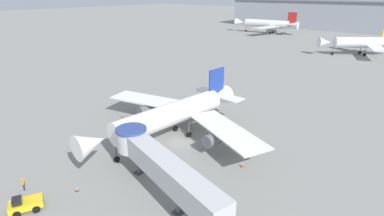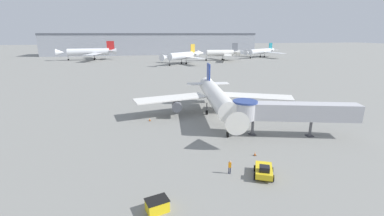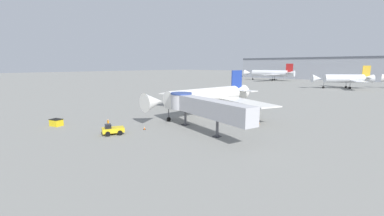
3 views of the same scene
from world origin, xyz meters
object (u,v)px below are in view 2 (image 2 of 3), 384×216
(traffic_cone_starboard_wing, at_px, (276,113))
(background_jet_gold_tail, at_px, (182,56))
(main_airplane, at_px, (216,97))
(pushback_tug_yellow, at_px, (264,171))
(background_jet_red_tail, at_px, (90,52))
(jet_bridge, at_px, (286,111))
(traffic_cone_near_nose, at_px, (255,154))
(background_jet_teal_tail, at_px, (261,51))
(traffic_cone_port_wing, at_px, (150,119))
(background_jet_gray_tail, at_px, (221,53))
(ground_crew_marshaller, at_px, (230,166))
(service_container_yellow, at_px, (157,205))

(traffic_cone_starboard_wing, relative_size, background_jet_gold_tail, 0.03)
(main_airplane, relative_size, pushback_tug_yellow, 8.66)
(background_jet_red_tail, bearing_deg, background_jet_gold_tail, 51.41)
(jet_bridge, height_order, traffic_cone_near_nose, jet_bridge)
(pushback_tug_yellow, distance_m, background_jet_teal_tail, 166.48)
(pushback_tug_yellow, bearing_deg, traffic_cone_port_wing, 143.04)
(background_jet_gray_tail, distance_m, background_jet_red_tail, 85.25)
(background_jet_gray_tail, xyz_separation_m, background_jet_teal_tail, (35.02, 15.77, -0.37))
(jet_bridge, relative_size, background_jet_gold_tail, 0.81)
(traffic_cone_near_nose, bearing_deg, traffic_cone_port_wing, 128.27)
(ground_crew_marshaller, relative_size, background_jet_teal_tail, 0.05)
(pushback_tug_yellow, height_order, traffic_cone_near_nose, pushback_tug_yellow)
(ground_crew_marshaller, bearing_deg, traffic_cone_near_nose, 47.65)
(main_airplane, bearing_deg, service_container_yellow, -111.15)
(background_jet_teal_tail, bearing_deg, pushback_tug_yellow, -58.45)
(pushback_tug_yellow, height_order, background_jet_gold_tail, background_jet_gold_tail)
(ground_crew_marshaller, distance_m, background_jet_gray_tail, 139.28)
(jet_bridge, xyz_separation_m, service_container_yellow, (-22.40, -15.47, -3.68))
(service_container_yellow, relative_size, ground_crew_marshaller, 1.44)
(traffic_cone_near_nose, distance_m, background_jet_teal_tail, 161.03)
(background_jet_gray_tail, xyz_separation_m, background_jet_red_tail, (-82.89, 19.95, 0.45))
(service_container_yellow, height_order, background_jet_red_tail, background_jet_red_tail)
(jet_bridge, height_order, ground_crew_marshaller, jet_bridge)
(main_airplane, relative_size, traffic_cone_near_nose, 56.10)
(main_airplane, bearing_deg, ground_crew_marshaller, -96.16)
(pushback_tug_yellow, height_order, traffic_cone_port_wing, pushback_tug_yellow)
(jet_bridge, height_order, background_jet_gold_tail, background_jet_gold_tail)
(service_container_yellow, xyz_separation_m, background_jet_red_tail, (-34.09, 158.79, 4.59))
(jet_bridge, xyz_separation_m, background_jet_teal_tail, (61.41, 139.14, 0.09))
(ground_crew_marshaller, xyz_separation_m, background_jet_gold_tail, (11.87, 117.18, 3.75))
(ground_crew_marshaller, xyz_separation_m, background_jet_teal_tail, (74.58, 149.26, 3.40))
(pushback_tug_yellow, distance_m, traffic_cone_port_wing, 26.81)
(jet_bridge, relative_size, background_jet_gray_tail, 0.63)
(traffic_cone_near_nose, xyz_separation_m, background_jet_red_tail, (-48.50, 149.43, 4.95))
(traffic_cone_starboard_wing, bearing_deg, background_jet_gray_tail, 79.05)
(ground_crew_marshaller, bearing_deg, service_container_yellow, -140.09)
(pushback_tug_yellow, distance_m, ground_crew_marshaller, 4.10)
(traffic_cone_starboard_wing, bearing_deg, background_jet_teal_tail, 66.07)
(pushback_tug_yellow, xyz_separation_m, background_jet_gold_tail, (8.03, 118.58, 3.99))
(pushback_tug_yellow, bearing_deg, jet_bridge, 75.24)
(pushback_tug_yellow, xyz_separation_m, ground_crew_marshaller, (-3.85, 1.41, 0.23))
(main_airplane, xyz_separation_m, traffic_cone_near_nose, (0.62, -18.20, -3.89))
(service_container_yellow, bearing_deg, traffic_cone_near_nose, 33.01)
(jet_bridge, height_order, pushback_tug_yellow, jet_bridge)
(pushback_tug_yellow, bearing_deg, traffic_cone_near_nose, 100.44)
(main_airplane, height_order, background_jet_red_tail, background_jet_red_tail)
(background_jet_gold_tail, distance_m, background_jet_teal_tail, 70.44)
(background_jet_red_tail, bearing_deg, service_container_yellow, 6.83)
(traffic_cone_starboard_wing, distance_m, traffic_cone_port_wing, 27.00)
(jet_bridge, bearing_deg, service_container_yellow, -130.74)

